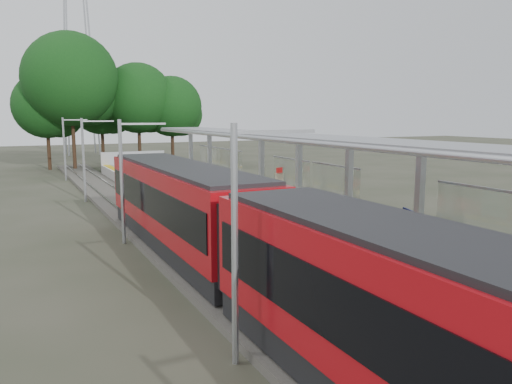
% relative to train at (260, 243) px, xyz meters
% --- Properties ---
extents(trackbed, '(3.00, 70.00, 0.24)m').
position_rel_train_xyz_m(trackbed, '(-0.00, 10.67, -1.93)').
color(trackbed, '#59544C').
rests_on(trackbed, ground).
extents(platform, '(6.00, 50.00, 1.00)m').
position_rel_train_xyz_m(platform, '(4.50, 10.67, -1.55)').
color(platform, gray).
rests_on(platform, ground).
extents(tactile_strip, '(0.60, 50.00, 0.02)m').
position_rel_train_xyz_m(tactile_strip, '(1.95, 10.67, -1.04)').
color(tactile_strip, gold).
rests_on(tactile_strip, platform).
extents(end_fence, '(6.00, 0.10, 1.20)m').
position_rel_train_xyz_m(end_fence, '(4.50, 35.62, -0.45)').
color(end_fence, '#9EA0A5').
rests_on(end_fence, platform).
extents(train, '(2.74, 27.60, 3.62)m').
position_rel_train_xyz_m(train, '(0.00, 0.00, 0.00)').
color(train, black).
rests_on(train, ground).
extents(canopy, '(3.27, 38.00, 3.66)m').
position_rel_train_xyz_m(canopy, '(6.11, 6.86, 2.15)').
color(canopy, '#9EA0A5').
rests_on(canopy, platform).
extents(pylon, '(8.00, 4.00, 38.00)m').
position_rel_train_xyz_m(pylon, '(3.50, 63.67, 16.95)').
color(pylon, '#9EA0A5').
rests_on(pylon, ground).
extents(tree_cluster, '(19.44, 13.32, 13.78)m').
position_rel_train_xyz_m(tree_cluster, '(2.93, 42.87, 5.69)').
color(tree_cluster, '#382316').
rests_on(tree_cluster, ground).
extents(catenary_masts, '(2.08, 48.16, 5.40)m').
position_rel_train_xyz_m(catenary_masts, '(-1.72, 9.67, 0.86)').
color(catenary_masts, '#9EA0A5').
rests_on(catenary_masts, ground).
extents(bench_near, '(0.76, 1.67, 1.10)m').
position_rel_train_xyz_m(bench_near, '(6.64, 0.89, -0.47)').
color(bench_near, '#0E1346').
rests_on(bench_near, platform).
extents(bench_mid, '(1.01, 1.69, 1.11)m').
position_rel_train_xyz_m(bench_mid, '(7.10, 1.46, -0.47)').
color(bench_mid, '#0E1346').
rests_on(bench_mid, platform).
extents(bench_far, '(0.70, 1.60, 1.05)m').
position_rel_train_xyz_m(bench_far, '(5.87, 22.40, -0.50)').
color(bench_far, '#0E1346').
rests_on(bench_far, platform).
extents(info_pillar_far, '(0.43, 0.43, 1.91)m').
position_rel_train_xyz_m(info_pillar_far, '(6.34, 10.33, -0.22)').
color(info_pillar_far, beige).
rests_on(info_pillar_far, platform).
extents(litter_bin, '(0.57, 0.57, 0.90)m').
position_rel_train_xyz_m(litter_bin, '(6.43, 11.33, -0.60)').
color(litter_bin, '#9EA0A5').
rests_on(litter_bin, platform).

